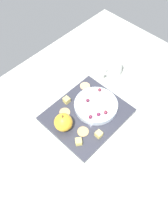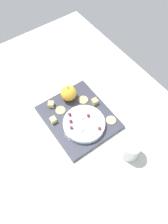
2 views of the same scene
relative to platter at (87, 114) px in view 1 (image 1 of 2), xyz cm
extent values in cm
cube|color=#B4BAAF|center=(1.63, 3.51, -2.89)|extent=(130.78, 96.76, 4.32)
cube|color=#32333F|center=(0.00, 0.00, 0.00)|extent=(32.28, 27.89, 1.46)
cylinder|color=silver|center=(-5.09, 0.51, 1.88)|extent=(18.49, 18.49, 2.30)
sphere|color=gold|center=(11.13, -2.24, 4.42)|extent=(7.39, 7.39, 7.39)
cylinder|color=brown|center=(11.13, -2.24, 8.72)|extent=(0.50, 0.50, 1.20)
cube|color=#E1C969|center=(1.33, -10.47, 1.96)|extent=(2.54, 2.54, 2.46)
cube|color=#E5D46E|center=(12.13, 7.05, 1.96)|extent=(3.44, 3.44, 2.46)
cube|color=#E8D171|center=(4.40, 10.52, 1.96)|extent=(2.53, 2.53, 2.46)
cylinder|color=tan|center=(6.11, -7.02, 0.93)|extent=(4.53, 4.53, 0.40)
cylinder|color=tan|center=(7.44, 4.91, 0.93)|extent=(4.53, 4.53, 0.40)
cylinder|color=tan|center=(-10.14, -10.68, 0.93)|extent=(4.53, 4.53, 0.40)
ellipsoid|color=maroon|center=(1.71, 3.06, 3.78)|extent=(1.63, 1.47, 1.50)
ellipsoid|color=maroon|center=(-11.38, -3.05, 3.72)|extent=(1.63, 1.47, 1.38)
ellipsoid|color=maroon|center=(-3.61, -2.88, 3.79)|extent=(1.63, 1.47, 1.52)
ellipsoid|color=maroon|center=(-1.53, 5.04, 3.77)|extent=(1.63, 1.47, 1.48)
ellipsoid|color=maroon|center=(-4.20, 6.54, 3.78)|extent=(1.63, 1.47, 1.49)
cylinder|color=beige|center=(-5.94, 3.25, 3.33)|extent=(4.40, 4.40, 0.60)
cylinder|color=beige|center=(-10.64, 0.33, 3.33)|extent=(4.40, 4.40, 0.60)
cylinder|color=beige|center=(-1.24, 0.24, 3.33)|extent=(4.40, 4.40, 0.60)
cylinder|color=silver|center=(-26.01, -7.24, 3.90)|extent=(7.76, 7.76, 9.25)
torus|color=silver|center=(-20.98, -7.94, 3.90)|extent=(4.07, 1.34, 4.00)
camera|label=1|loc=(37.87, 34.43, 80.24)|focal=36.07mm
camera|label=2|loc=(-42.53, 27.31, 86.54)|focal=35.21mm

